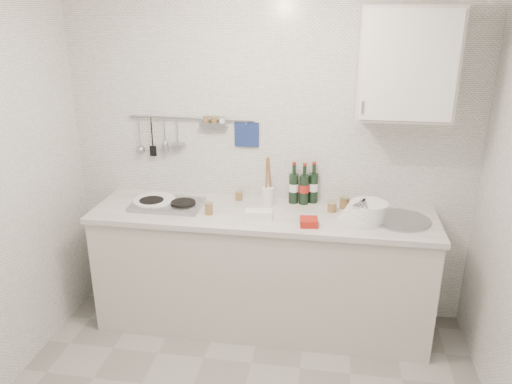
% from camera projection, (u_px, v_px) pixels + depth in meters
% --- Properties ---
extents(back_wall, '(3.00, 0.02, 2.50)m').
position_uv_depth(back_wall, '(268.00, 156.00, 3.70)').
color(back_wall, silver).
rests_on(back_wall, floor).
extents(counter, '(2.44, 0.64, 0.96)m').
position_uv_depth(counter, '(263.00, 273.00, 3.70)').
color(counter, beige).
rests_on(counter, floor).
extents(wall_rail, '(0.98, 0.09, 0.34)m').
position_uv_depth(wall_rail, '(188.00, 131.00, 3.70)').
color(wall_rail, '#93969B').
rests_on(wall_rail, back_wall).
extents(wall_cabinet, '(0.60, 0.38, 0.70)m').
position_uv_depth(wall_cabinet, '(406.00, 64.00, 3.16)').
color(wall_cabinet, beige).
rests_on(wall_cabinet, back_wall).
extents(plate_stack_hob, '(0.33, 0.32, 0.04)m').
position_uv_depth(plate_stack_hob, '(153.00, 202.00, 3.67)').
color(plate_stack_hob, '#45629D').
rests_on(plate_stack_hob, counter).
extents(plate_stack_sink, '(0.33, 0.31, 0.13)m').
position_uv_depth(plate_stack_sink, '(365.00, 212.00, 3.38)').
color(plate_stack_sink, white).
rests_on(plate_stack_sink, counter).
extents(wine_bottles, '(0.22, 0.12, 0.31)m').
position_uv_depth(wine_bottles, '(304.00, 183.00, 3.66)').
color(wine_bottles, black).
rests_on(wine_bottles, counter).
extents(butter_dish, '(0.19, 0.11, 0.06)m').
position_uv_depth(butter_dish, '(259.00, 214.00, 3.43)').
color(butter_dish, white).
rests_on(butter_dish, counter).
extents(strawberry_punnet, '(0.13, 0.13, 0.05)m').
position_uv_depth(strawberry_punnet, '(309.00, 222.00, 3.31)').
color(strawberry_punnet, '#AF1713').
rests_on(strawberry_punnet, counter).
extents(utensil_crock, '(0.09, 0.09, 0.37)m').
position_uv_depth(utensil_crock, '(268.00, 194.00, 3.64)').
color(utensil_crock, white).
rests_on(utensil_crock, counter).
extents(jar_a, '(0.06, 0.06, 0.08)m').
position_uv_depth(jar_a, '(239.00, 195.00, 3.75)').
color(jar_a, brown).
rests_on(jar_a, counter).
extents(jar_b, '(0.07, 0.07, 0.09)m').
position_uv_depth(jar_b, '(345.00, 202.00, 3.60)').
color(jar_b, brown).
rests_on(jar_b, counter).
extents(jar_c, '(0.07, 0.07, 0.08)m').
position_uv_depth(jar_c, '(332.00, 206.00, 3.54)').
color(jar_c, brown).
rests_on(jar_c, counter).
extents(jar_d, '(0.06, 0.06, 0.09)m').
position_uv_depth(jar_d, '(209.00, 208.00, 3.49)').
color(jar_d, brown).
rests_on(jar_d, counter).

